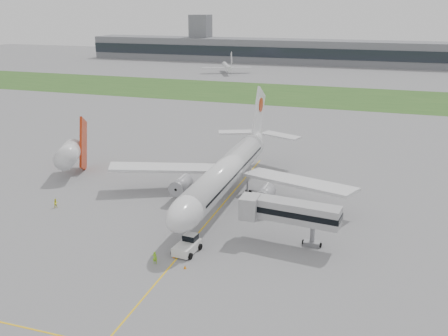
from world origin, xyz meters
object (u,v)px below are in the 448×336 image
(airliner, at_px, (228,170))
(jet_bridge, at_px, (287,211))
(ground_crew_near, at_px, (155,258))
(pushback_tug, at_px, (188,245))
(neighbor_aircraft, at_px, (71,153))

(airliner, bearing_deg, jet_bridge, -46.61)
(airliner, distance_m, ground_crew_near, 27.45)
(airliner, bearing_deg, pushback_tug, -88.15)
(jet_bridge, height_order, ground_crew_near, jet_bridge)
(airliner, height_order, neighbor_aircraft, airliner)
(airliner, xyz_separation_m, jet_bridge, (13.95, -14.75, -0.46))
(pushback_tug, relative_size, neighbor_aircraft, 0.32)
(pushback_tug, bearing_deg, airliner, 97.86)
(jet_bridge, height_order, neighbor_aircraft, neighbor_aircraft)
(airliner, distance_m, pushback_tug, 22.58)
(jet_bridge, distance_m, neighbor_aircraft, 52.72)
(jet_bridge, bearing_deg, airliner, 139.95)
(ground_crew_near, xyz_separation_m, neighbor_aircraft, (-33.44, 29.66, 3.99))
(pushback_tug, distance_m, jet_bridge, 15.68)
(airliner, relative_size, ground_crew_near, 28.46)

